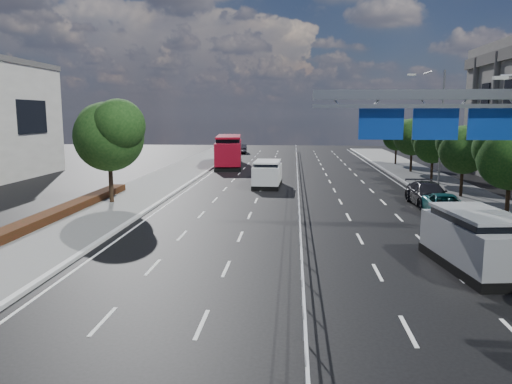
{
  "coord_description": "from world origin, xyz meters",
  "views": [
    {
      "loc": [
        -0.32,
        -12.89,
        5.75
      ],
      "look_at": [
        -1.93,
        8.43,
        2.4
      ],
      "focal_mm": 35.0,
      "sensor_mm": 36.0,
      "label": 1
    }
  ],
  "objects_px": {
    "near_car_silver": "(266,169)",
    "white_minivan": "(267,174)",
    "overhead_gantry": "(454,117)",
    "red_bus": "(229,150)",
    "parked_car_teal": "(446,206)",
    "parked_car_dark": "(428,194)",
    "near_car_dark": "(242,149)",
    "silver_minivan": "(476,241)"
  },
  "relations": [
    {
      "from": "overhead_gantry",
      "to": "near_car_silver",
      "type": "height_order",
      "value": "overhead_gantry"
    },
    {
      "from": "parked_car_dark",
      "to": "red_bus",
      "type": "bearing_deg",
      "value": 122.67
    },
    {
      "from": "near_car_silver",
      "to": "parked_car_dark",
      "type": "height_order",
      "value": "near_car_silver"
    },
    {
      "from": "near_car_dark",
      "to": "overhead_gantry",
      "type": "bearing_deg",
      "value": 102.15
    },
    {
      "from": "parked_car_teal",
      "to": "parked_car_dark",
      "type": "bearing_deg",
      "value": 94.46
    },
    {
      "from": "near_car_silver",
      "to": "near_car_dark",
      "type": "height_order",
      "value": "near_car_silver"
    },
    {
      "from": "overhead_gantry",
      "to": "parked_car_dark",
      "type": "bearing_deg",
      "value": 80.72
    },
    {
      "from": "red_bus",
      "to": "near_car_dark",
      "type": "distance_m",
      "value": 18.69
    },
    {
      "from": "overhead_gantry",
      "to": "near_car_dark",
      "type": "xyz_separation_m",
      "value": [
        -14.74,
        50.63,
        -4.94
      ]
    },
    {
      "from": "near_car_dark",
      "to": "silver_minivan",
      "type": "distance_m",
      "value": 56.86
    },
    {
      "from": "near_car_silver",
      "to": "parked_car_dark",
      "type": "xyz_separation_m",
      "value": [
        11.05,
        -12.97,
        -0.11
      ]
    },
    {
      "from": "red_bus",
      "to": "parked_car_teal",
      "type": "xyz_separation_m",
      "value": [
        15.8,
        -26.44,
        -1.15
      ]
    },
    {
      "from": "red_bus",
      "to": "silver_minivan",
      "type": "distance_m",
      "value": 38.94
    },
    {
      "from": "overhead_gantry",
      "to": "red_bus",
      "type": "distance_m",
      "value": 35.22
    },
    {
      "from": "overhead_gantry",
      "to": "red_bus",
      "type": "relative_size",
      "value": 0.88
    },
    {
      "from": "near_car_silver",
      "to": "parked_car_teal",
      "type": "height_order",
      "value": "near_car_silver"
    },
    {
      "from": "red_bus",
      "to": "near_car_silver",
      "type": "xyz_separation_m",
      "value": [
        4.65,
        -10.06,
        -0.93
      ]
    },
    {
      "from": "red_bus",
      "to": "parked_car_dark",
      "type": "height_order",
      "value": "red_bus"
    },
    {
      "from": "red_bus",
      "to": "parked_car_dark",
      "type": "distance_m",
      "value": 27.89
    },
    {
      "from": "parked_car_teal",
      "to": "parked_car_dark",
      "type": "relative_size",
      "value": 0.89
    },
    {
      "from": "near_car_silver",
      "to": "white_minivan",
      "type": "bearing_deg",
      "value": 93.88
    },
    {
      "from": "near_car_silver",
      "to": "parked_car_dark",
      "type": "relative_size",
      "value": 0.98
    },
    {
      "from": "red_bus",
      "to": "parked_car_teal",
      "type": "bearing_deg",
      "value": -64.87
    },
    {
      "from": "white_minivan",
      "to": "parked_car_teal",
      "type": "height_order",
      "value": "white_minivan"
    },
    {
      "from": "parked_car_teal",
      "to": "parked_car_dark",
      "type": "height_order",
      "value": "parked_car_dark"
    },
    {
      "from": "red_bus",
      "to": "near_car_silver",
      "type": "distance_m",
      "value": 11.12
    },
    {
      "from": "silver_minivan",
      "to": "parked_car_dark",
      "type": "relative_size",
      "value": 1.1
    },
    {
      "from": "silver_minivan",
      "to": "parked_car_teal",
      "type": "bearing_deg",
      "value": 71.95
    },
    {
      "from": "white_minivan",
      "to": "silver_minivan",
      "type": "height_order",
      "value": "silver_minivan"
    },
    {
      "from": "silver_minivan",
      "to": "near_car_silver",
      "type": "bearing_deg",
      "value": 101.86
    },
    {
      "from": "overhead_gantry",
      "to": "parked_car_dark",
      "type": "xyz_separation_m",
      "value": [
        1.46,
        8.95,
        -4.87
      ]
    },
    {
      "from": "red_bus",
      "to": "silver_minivan",
      "type": "height_order",
      "value": "red_bus"
    },
    {
      "from": "white_minivan",
      "to": "parked_car_teal",
      "type": "bearing_deg",
      "value": -43.86
    },
    {
      "from": "white_minivan",
      "to": "silver_minivan",
      "type": "relative_size",
      "value": 0.87
    },
    {
      "from": "white_minivan",
      "to": "parked_car_dark",
      "type": "xyz_separation_m",
      "value": [
        10.6,
        -7.55,
        -0.29
      ]
    },
    {
      "from": "near_car_dark",
      "to": "parked_car_teal",
      "type": "height_order",
      "value": "near_car_dark"
    },
    {
      "from": "near_car_silver",
      "to": "red_bus",
      "type": "bearing_deg",
      "value": -66.06
    },
    {
      "from": "overhead_gantry",
      "to": "parked_car_dark",
      "type": "height_order",
      "value": "overhead_gantry"
    },
    {
      "from": "overhead_gantry",
      "to": "white_minivan",
      "type": "height_order",
      "value": "overhead_gantry"
    },
    {
      "from": "parked_car_teal",
      "to": "overhead_gantry",
      "type": "bearing_deg",
      "value": -102.9
    },
    {
      "from": "near_car_silver",
      "to": "parked_car_teal",
      "type": "xyz_separation_m",
      "value": [
        11.15,
        -16.38,
        -0.22
      ]
    },
    {
      "from": "red_bus",
      "to": "near_car_silver",
      "type": "bearing_deg",
      "value": -70.92
    }
  ]
}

